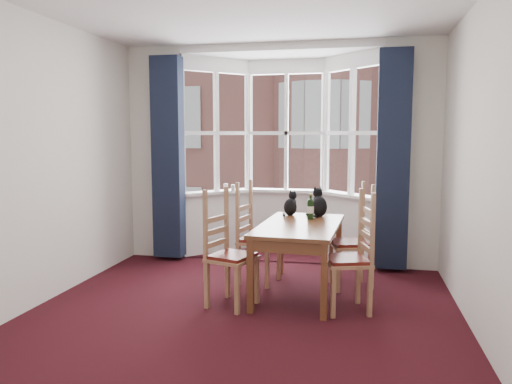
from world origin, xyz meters
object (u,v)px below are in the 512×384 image
(chair_left_far, at_px, (252,240))
(wine_bottle, at_px, (311,208))
(chair_left_near, at_px, (224,257))
(cat_left, at_px, (291,206))
(dining_table, at_px, (300,232))
(chair_right_near, at_px, (356,261))
(candle_tall, at_px, (226,187))
(candle_short, at_px, (233,188))
(chair_right_far, at_px, (359,244))
(cat_right, at_px, (319,205))

(chair_left_far, bearing_deg, wine_bottle, -1.12)
(chair_left_near, xyz_separation_m, cat_left, (0.51, 1.02, 0.38))
(dining_table, distance_m, chair_right_near, 0.72)
(dining_table, bearing_deg, candle_tall, 127.19)
(chair_left_near, distance_m, candle_short, 2.23)
(dining_table, height_order, chair_right_near, chair_right_near)
(chair_right_far, height_order, cat_left, cat_left)
(wine_bottle, bearing_deg, chair_left_far, 178.88)
(chair_right_far, distance_m, cat_right, 0.62)
(dining_table, relative_size, chair_right_far, 1.63)
(wine_bottle, distance_m, candle_tall, 1.86)
(cat_right, bearing_deg, chair_right_far, -21.70)
(chair_right_far, bearing_deg, candle_short, 143.23)
(chair_right_near, xyz_separation_m, chair_right_far, (0.02, 0.74, 0.00))
(candle_tall, relative_size, candle_short, 1.16)
(chair_left_near, relative_size, chair_left_far, 1.00)
(chair_right_far, bearing_deg, chair_left_far, -178.50)
(chair_left_far, distance_m, candle_tall, 1.52)
(dining_table, relative_size, cat_left, 5.17)
(candle_short, bearing_deg, chair_right_far, -36.77)
(chair_left_far, height_order, chair_right_near, same)
(chair_left_near, bearing_deg, chair_right_far, 33.13)
(chair_left_far, distance_m, cat_left, 0.60)
(chair_left_far, xyz_separation_m, chair_right_near, (1.16, -0.71, 0.00))
(candle_short, bearing_deg, candle_tall, -162.74)
(cat_right, bearing_deg, dining_table, -105.86)
(chair_right_far, distance_m, candle_short, 2.21)
(candle_tall, bearing_deg, candle_short, 17.26)
(chair_left_near, bearing_deg, chair_left_far, 83.04)
(chair_left_near, distance_m, cat_right, 1.37)
(cat_right, height_order, wine_bottle, cat_right)
(dining_table, xyz_separation_m, chair_right_far, (0.60, 0.36, -0.18))
(cat_right, bearing_deg, wine_bottle, -108.49)
(cat_left, bearing_deg, candle_short, 130.93)
(chair_left_near, relative_size, candle_tall, 8.82)
(chair_right_near, xyz_separation_m, candle_short, (-1.72, 2.04, 0.44))
(chair_left_near, distance_m, wine_bottle, 1.16)
(chair_right_near, bearing_deg, wine_bottle, 125.67)
(cat_left, bearing_deg, cat_right, -1.04)
(dining_table, distance_m, candle_tall, 2.06)
(dining_table, bearing_deg, cat_right, 74.14)
(chair_left_far, bearing_deg, dining_table, -29.48)
(chair_right_near, bearing_deg, cat_right, 114.92)
(wine_bottle, bearing_deg, chair_left_near, -133.74)
(candle_tall, bearing_deg, wine_bottle, -44.99)
(chair_left_far, relative_size, cat_left, 3.18)
(candle_short, bearing_deg, wine_bottle, -47.82)
(cat_left, distance_m, candle_short, 1.48)
(chair_left_near, distance_m, candle_tall, 2.22)
(chair_right_near, xyz_separation_m, cat_right, (-0.43, 0.92, 0.40))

